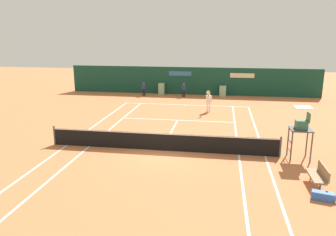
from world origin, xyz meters
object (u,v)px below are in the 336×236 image
at_px(umpire_chair, 301,126).
at_px(ball_kid_left_post, 184,89).
at_px(equipment_bag, 325,196).
at_px(tennis_ball_near_service_line, 202,115).
at_px(player_on_baseline, 209,100).
at_px(tennis_ball_mid_court, 208,114).
at_px(ball_kid_centre_post, 144,88).
at_px(player_bench, 319,174).

bearing_deg(umpire_chair, ball_kid_left_post, 25.75).
bearing_deg(equipment_bag, tennis_ball_near_service_line, 112.98).
relative_size(player_on_baseline, tennis_ball_mid_court, 26.44).
bearing_deg(ball_kid_centre_post, umpire_chair, 130.88).
distance_m(umpire_chair, equipment_bag, 4.52).
xyz_separation_m(equipment_bag, tennis_ball_near_service_line, (-5.30, 12.50, -0.13)).
bearing_deg(ball_kid_left_post, ball_kid_centre_post, -10.51).
relative_size(ball_kid_left_post, tennis_ball_near_service_line, 19.65).
distance_m(player_on_baseline, tennis_ball_near_service_line, 1.55).
bearing_deg(tennis_ball_mid_court, player_bench, -66.83).
bearing_deg(player_on_baseline, player_bench, 92.02).
bearing_deg(umpire_chair, player_bench, -177.66).
height_order(equipment_bag, tennis_ball_near_service_line, equipment_bag).
height_order(player_bench, ball_kid_centre_post, ball_kid_centre_post).
distance_m(player_on_baseline, ball_kid_left_post, 6.62).
relative_size(tennis_ball_near_service_line, tennis_ball_mid_court, 1.00).
relative_size(equipment_bag, ball_kid_centre_post, 0.66).
height_order(player_on_baseline, ball_kid_left_post, player_on_baseline).
bearing_deg(player_on_baseline, ball_kid_left_post, -85.91).
bearing_deg(player_on_baseline, equipment_bag, 89.98).
relative_size(umpire_chair, equipment_bag, 2.93).
bearing_deg(equipment_bag, umpire_chair, 90.70).
bearing_deg(player_bench, equipment_bag, 176.60).
bearing_deg(umpire_chair, equipment_bag, -179.30).
relative_size(equipment_bag, player_on_baseline, 0.50).
relative_size(umpire_chair, ball_kid_centre_post, 1.94).
distance_m(ball_kid_centre_post, tennis_ball_mid_court, 9.70).
distance_m(ball_kid_left_post, tennis_ball_mid_court, 7.56).
xyz_separation_m(player_on_baseline, tennis_ball_mid_court, (0.02, -0.97, -0.89)).
distance_m(umpire_chair, tennis_ball_mid_court, 9.85).
relative_size(umpire_chair, player_on_baseline, 1.45).
distance_m(ball_kid_left_post, ball_kid_centre_post, 3.96).
bearing_deg(player_bench, player_on_baseline, 21.60).
height_order(ball_kid_centre_post, tennis_ball_near_service_line, ball_kid_centre_post).
xyz_separation_m(umpire_chair, ball_kid_left_post, (-7.47, 15.48, -0.89)).
distance_m(ball_kid_left_post, tennis_ball_near_service_line, 7.61).
xyz_separation_m(ball_kid_centre_post, tennis_ball_mid_court, (6.63, -7.03, -0.74)).
bearing_deg(tennis_ball_near_service_line, equipment_bag, -67.02).
bearing_deg(ball_kid_left_post, tennis_ball_mid_court, 100.32).
bearing_deg(tennis_ball_near_service_line, tennis_ball_mid_court, 24.41).
distance_m(tennis_ball_near_service_line, tennis_ball_mid_court, 0.50).
bearing_deg(tennis_ball_near_service_line, umpire_chair, -57.50).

